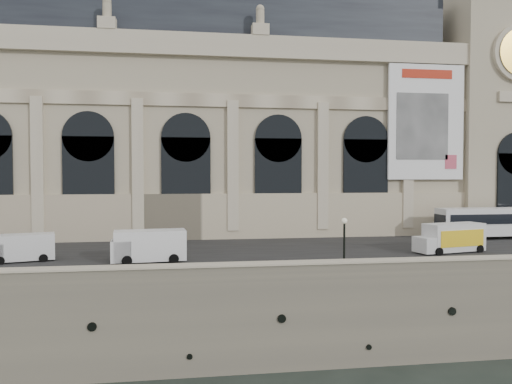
% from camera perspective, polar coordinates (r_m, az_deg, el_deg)
% --- Properties ---
extents(ground, '(260.00, 260.00, 0.00)m').
position_cam_1_polar(ground, '(34.65, -0.51, -20.11)').
color(ground, black).
rests_on(ground, ground).
extents(quay, '(160.00, 70.00, 6.00)m').
position_cam_1_polar(quay, '(67.69, -4.63, -6.54)').
color(quay, gray).
rests_on(quay, ground).
extents(street, '(160.00, 24.00, 0.06)m').
position_cam_1_polar(street, '(46.54, -2.91, -6.67)').
color(street, '#2D2D2D').
rests_on(street, quay).
extents(parapet, '(160.00, 1.40, 1.21)m').
position_cam_1_polar(parapet, '(33.32, -0.66, -9.12)').
color(parapet, gray).
rests_on(parapet, quay).
extents(museum, '(69.00, 18.70, 29.10)m').
position_cam_1_polar(museum, '(63.03, -9.90, 8.05)').
color(museum, tan).
rests_on(museum, quay).
extents(clock_pavilion, '(13.00, 14.72, 36.70)m').
position_cam_1_polar(clock_pavilion, '(71.77, 24.45, 10.14)').
color(clock_pavilion, tan).
rests_on(clock_pavilion, quay).
extents(bus_right, '(11.67, 2.93, 3.42)m').
position_cam_1_polar(bus_right, '(59.94, 25.06, -3.10)').
color(bus_right, silver).
rests_on(bus_right, quay).
extents(van_b, '(5.36, 3.14, 2.24)m').
position_cam_1_polar(van_b, '(44.58, -25.57, -5.80)').
color(van_b, silver).
rests_on(van_b, quay).
extents(van_c, '(6.00, 2.84, 2.59)m').
position_cam_1_polar(van_c, '(40.99, -12.52, -6.07)').
color(van_c, white).
rests_on(van_c, quay).
extents(box_truck, '(6.85, 3.47, 2.64)m').
position_cam_1_polar(box_truck, '(48.30, 21.35, -4.93)').
color(box_truck, silver).
rests_on(box_truck, quay).
extents(lamp_right, '(0.41, 0.41, 4.02)m').
position_cam_1_polar(lamp_right, '(35.67, 10.05, -6.16)').
color(lamp_right, black).
rests_on(lamp_right, quay).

